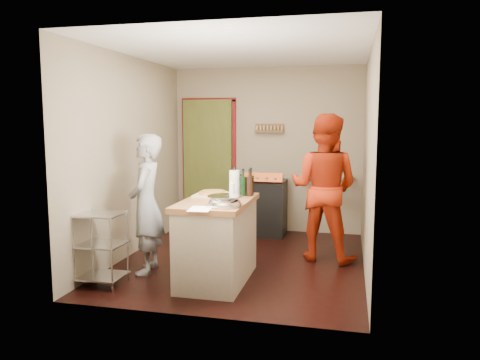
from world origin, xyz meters
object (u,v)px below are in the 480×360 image
object	(u,v)px
island	(218,238)
stove	(266,206)
wire_shelving	(101,245)
person_red	(324,188)
person_stripe	(146,204)

from	to	relation	value
island	stove	bearing A→B (deg)	86.20
wire_shelving	person_red	size ratio (longest dim) A/B	0.43
island	person_stripe	xyz separation A→B (m)	(-0.88, 0.10, 0.33)
stove	person_red	world-z (taller)	person_red
wire_shelving	person_red	bearing A→B (deg)	33.90
island	person_stripe	world-z (taller)	person_stripe
wire_shelving	island	xyz separation A→B (m)	(1.18, 0.42, 0.04)
wire_shelving	island	distance (m)	1.25
island	person_stripe	size ratio (longest dim) A/B	0.82
island	person_red	xyz separation A→B (m)	(1.08, 1.10, 0.45)
wire_shelving	island	bearing A→B (deg)	19.52
person_red	wire_shelving	bearing A→B (deg)	48.70
island	person_red	world-z (taller)	person_red
person_stripe	person_red	xyz separation A→B (m)	(1.97, 1.00, 0.12)
person_stripe	person_red	size ratio (longest dim) A/B	0.87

